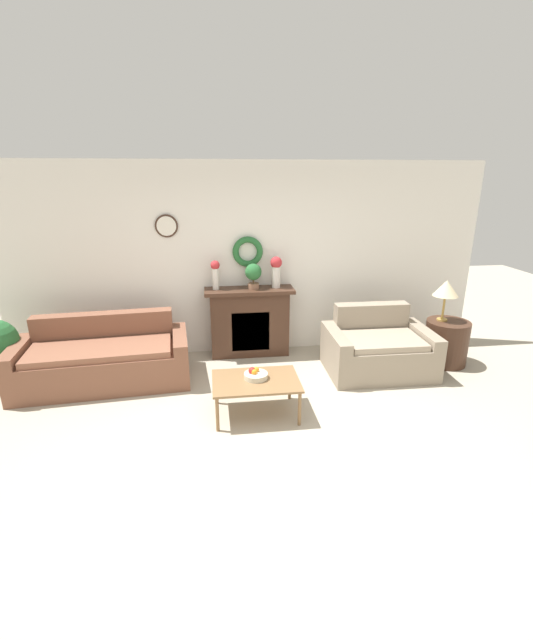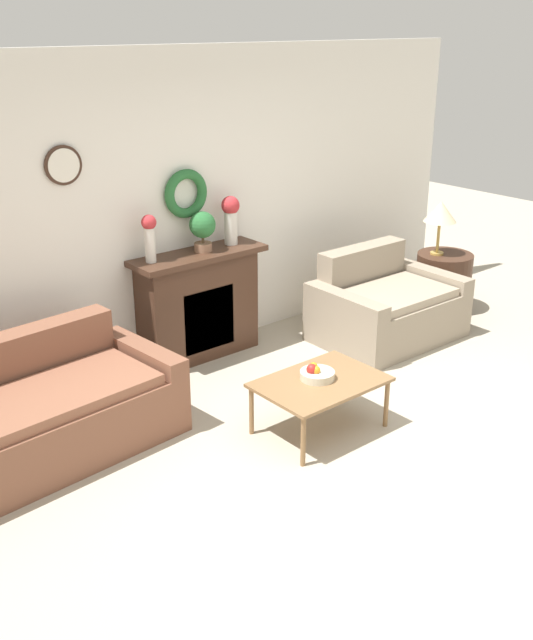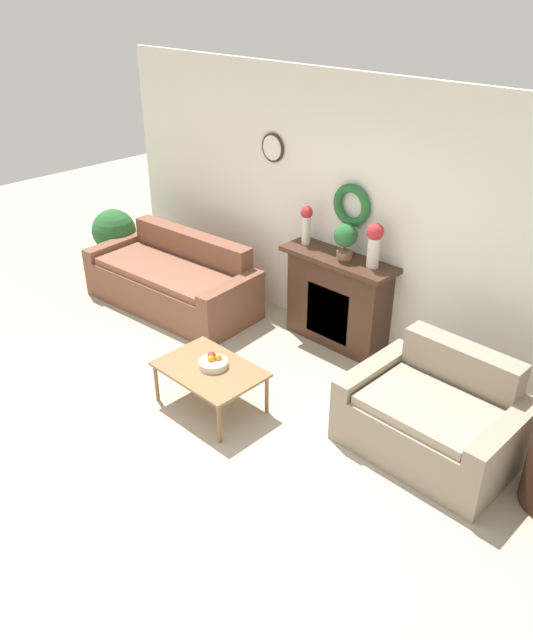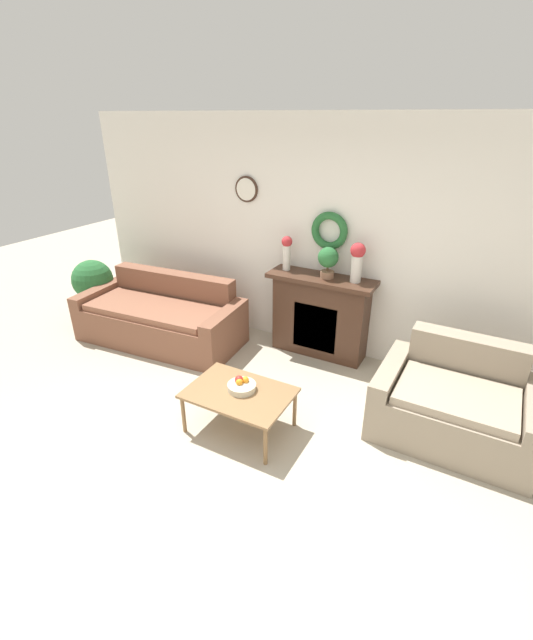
% 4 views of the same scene
% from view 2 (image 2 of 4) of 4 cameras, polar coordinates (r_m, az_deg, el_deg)
% --- Properties ---
extents(ground_plane, '(16.00, 16.00, 0.00)m').
position_cam_2_polar(ground_plane, '(5.38, 10.19, -10.89)').
color(ground_plane, '#ADA38E').
extents(wall_back, '(6.80, 0.15, 2.70)m').
position_cam_2_polar(wall_back, '(6.67, -6.49, 8.52)').
color(wall_back, white).
rests_on(wall_back, ground_plane).
extents(fireplace, '(1.25, 0.41, 0.99)m').
position_cam_2_polar(fireplace, '(6.75, -5.22, 1.18)').
color(fireplace, '#42281C').
rests_on(fireplace, ground_plane).
extents(couch_left, '(2.15, 1.08, 0.82)m').
position_cam_2_polar(couch_left, '(5.50, -17.63, -7.20)').
color(couch_left, brown).
rests_on(couch_left, ground_plane).
extents(loveseat_right, '(1.36, 0.98, 0.84)m').
position_cam_2_polar(loveseat_right, '(7.30, 9.06, 0.95)').
color(loveseat_right, gray).
rests_on(loveseat_right, ground_plane).
extents(coffee_table, '(0.93, 0.65, 0.41)m').
position_cam_2_polar(coffee_table, '(5.55, 4.12, -4.97)').
color(coffee_table, olive).
rests_on(coffee_table, ground_plane).
extents(fruit_bowl, '(0.26, 0.26, 0.12)m').
position_cam_2_polar(fruit_bowl, '(5.55, 3.83, -4.10)').
color(fruit_bowl, beige).
rests_on(fruit_bowl, coffee_table).
extents(side_table_by_loveseat, '(0.58, 0.58, 0.61)m').
position_cam_2_polar(side_table_by_loveseat, '(8.13, 13.30, 2.84)').
color(side_table_by_loveseat, '#42281C').
rests_on(side_table_by_loveseat, ground_plane).
extents(table_lamp, '(0.34, 0.34, 0.56)m').
position_cam_2_polar(table_lamp, '(7.90, 13.12, 7.99)').
color(table_lamp, '#B28E42').
rests_on(table_lamp, side_table_by_loveseat).
extents(vase_on_mantel_left, '(0.13, 0.13, 0.40)m').
position_cam_2_polar(vase_on_mantel_left, '(6.30, -8.90, 6.44)').
color(vase_on_mantel_left, silver).
rests_on(vase_on_mantel_left, fireplace).
extents(vase_on_mantel_right, '(0.16, 0.16, 0.44)m').
position_cam_2_polar(vase_on_mantel_right, '(6.75, -2.75, 7.90)').
color(vase_on_mantel_right, silver).
rests_on(vase_on_mantel_right, fireplace).
extents(potted_plant_on_mantel, '(0.23, 0.23, 0.35)m').
position_cam_2_polar(potted_plant_on_mantel, '(6.56, -4.90, 7.02)').
color(potted_plant_on_mantel, '#8E664C').
rests_on(potted_plant_on_mantel, fireplace).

